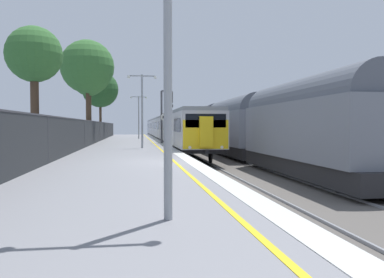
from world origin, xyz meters
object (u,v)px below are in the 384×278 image
(speed_limit_sign, at_px, (164,125))
(platform_lamp_mid, at_px, (142,104))
(platform_lamp_near, at_px, (168,37))
(background_tree_centre, at_px, (100,91))
(freight_train_adjacent_track, at_px, (218,125))
(background_tree_left, at_px, (88,69))
(commuter_train_at_platform, at_px, (165,128))
(background_tree_right, at_px, (33,58))
(background_tree_back, at_px, (88,81))
(signal_gantry, at_px, (165,110))
(platform_lamp_far, at_px, (139,113))

(speed_limit_sign, height_order, platform_lamp_mid, platform_lamp_mid)
(platform_lamp_near, distance_m, background_tree_centre, 41.33)
(platform_lamp_mid, bearing_deg, platform_lamp_near, -90.00)
(speed_limit_sign, bearing_deg, platform_lamp_mid, -118.96)
(freight_train_adjacent_track, bearing_deg, background_tree_left, -169.52)
(platform_lamp_near, relative_size, platform_lamp_mid, 0.97)
(speed_limit_sign, bearing_deg, commuter_train_at_platform, 85.36)
(commuter_train_at_platform, distance_m, background_tree_right, 32.90)
(background_tree_right, distance_m, background_tree_back, 18.91)
(freight_train_adjacent_track, xyz_separation_m, signal_gantry, (-5.46, -3.34, 1.33))
(background_tree_back, bearing_deg, background_tree_centre, 84.94)
(platform_lamp_far, xyz_separation_m, background_tree_back, (-5.06, -7.39, 3.00))
(freight_train_adjacent_track, relative_size, speed_limit_sign, 21.34)
(signal_gantry, relative_size, speed_limit_sign, 1.86)
(freight_train_adjacent_track, bearing_deg, platform_lamp_mid, -125.14)
(platform_lamp_near, bearing_deg, background_tree_back, 98.38)
(platform_lamp_near, relative_size, background_tree_right, 0.73)
(background_tree_left, distance_m, background_tree_back, 4.98)
(platform_lamp_near, relative_size, background_tree_back, 0.62)
(platform_lamp_mid, bearing_deg, freight_train_adjacent_track, 54.86)
(commuter_train_at_platform, height_order, background_tree_centre, background_tree_centre)
(freight_train_adjacent_track, distance_m, platform_lamp_far, 12.70)
(background_tree_centre, height_order, background_tree_right, background_tree_centre)
(signal_gantry, relative_size, platform_lamp_far, 0.91)
(background_tree_centre, bearing_deg, speed_limit_sign, -69.95)
(platform_lamp_mid, xyz_separation_m, background_tree_left, (-4.50, 8.54, 3.52))
(signal_gantry, height_order, background_tree_right, background_tree_right)
(freight_train_adjacent_track, bearing_deg, platform_lamp_near, -103.49)
(platform_lamp_mid, height_order, background_tree_left, background_tree_left)
(signal_gantry, relative_size, platform_lamp_mid, 0.93)
(platform_lamp_near, height_order, platform_lamp_mid, platform_lamp_mid)
(background_tree_left, relative_size, background_tree_centre, 1.15)
(platform_lamp_far, distance_m, background_tree_right, 26.97)
(background_tree_left, bearing_deg, speed_limit_sign, -40.87)
(background_tree_right, bearing_deg, speed_limit_sign, 48.71)
(platform_lamp_near, bearing_deg, background_tree_left, 98.71)
(signal_gantry, height_order, platform_lamp_near, platform_lamp_near)
(signal_gantry, bearing_deg, background_tree_centre, 117.42)
(signal_gantry, xyz_separation_m, platform_lamp_far, (-2.12, 13.41, 0.14))
(freight_train_adjacent_track, height_order, background_tree_back, background_tree_back)
(background_tree_centre, bearing_deg, freight_train_adjacent_track, -37.84)
(freight_train_adjacent_track, relative_size, background_tree_left, 5.87)
(platform_lamp_far, height_order, background_tree_right, background_tree_right)
(background_tree_centre, bearing_deg, background_tree_back, -95.06)
(signal_gantry, xyz_separation_m, background_tree_back, (-7.18, 6.02, 3.14))
(platform_lamp_mid, bearing_deg, background_tree_right, -136.85)
(commuter_train_at_platform, height_order, background_tree_back, background_tree_back)
(platform_lamp_mid, relative_size, platform_lamp_far, 0.98)
(background_tree_back, bearing_deg, platform_lamp_far, 55.61)
(platform_lamp_far, relative_size, background_tree_right, 0.76)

